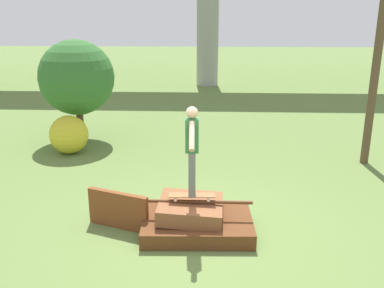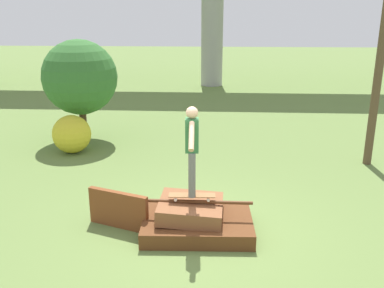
{
  "view_description": "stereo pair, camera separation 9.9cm",
  "coord_description": "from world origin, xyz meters",
  "px_view_note": "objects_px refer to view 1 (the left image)",
  "views": [
    {
      "loc": [
        0.2,
        -6.77,
        3.76
      ],
      "look_at": [
        -0.1,
        0.02,
        1.62
      ],
      "focal_mm": 40.0,
      "sensor_mm": 36.0,
      "label": 1
    },
    {
      "loc": [
        0.3,
        -6.76,
        3.76
      ],
      "look_at": [
        -0.1,
        0.02,
        1.62
      ],
      "focal_mm": 40.0,
      "sensor_mm": 36.0,
      "label": 2
    }
  ],
  "objects_px": {
    "skateboard": "(192,195)",
    "utility_pole": "(382,21)",
    "skater": "(192,145)",
    "bush_yellow_flowering": "(69,135)",
    "tree_behind_left": "(77,78)"
  },
  "relations": [
    {
      "from": "utility_pole",
      "to": "bush_yellow_flowering",
      "type": "distance_m",
      "value": 8.37
    },
    {
      "from": "utility_pole",
      "to": "tree_behind_left",
      "type": "xyz_separation_m",
      "value": [
        -7.83,
        1.59,
        -1.62
      ]
    },
    {
      "from": "tree_behind_left",
      "to": "bush_yellow_flowering",
      "type": "xyz_separation_m",
      "value": [
        0.03,
        -1.15,
        -1.37
      ]
    },
    {
      "from": "skater",
      "to": "utility_pole",
      "type": "distance_m",
      "value": 5.99
    },
    {
      "from": "skater",
      "to": "tree_behind_left",
      "type": "bearing_deg",
      "value": 123.73
    },
    {
      "from": "utility_pole",
      "to": "skater",
      "type": "bearing_deg",
      "value": -138.69
    },
    {
      "from": "skateboard",
      "to": "utility_pole",
      "type": "xyz_separation_m",
      "value": [
        4.26,
        3.75,
        2.83
      ]
    },
    {
      "from": "skateboard",
      "to": "utility_pole",
      "type": "relative_size",
      "value": 0.12
    },
    {
      "from": "skater",
      "to": "tree_behind_left",
      "type": "height_order",
      "value": "tree_behind_left"
    },
    {
      "from": "skater",
      "to": "bush_yellow_flowering",
      "type": "height_order",
      "value": "skater"
    },
    {
      "from": "utility_pole",
      "to": "bush_yellow_flowering",
      "type": "xyz_separation_m",
      "value": [
        -7.8,
        0.44,
        -2.99
      ]
    },
    {
      "from": "skateboard",
      "to": "tree_behind_left",
      "type": "bearing_deg",
      "value": 123.73
    },
    {
      "from": "skater",
      "to": "bush_yellow_flowering",
      "type": "distance_m",
      "value": 5.59
    },
    {
      "from": "tree_behind_left",
      "to": "bush_yellow_flowering",
      "type": "bearing_deg",
      "value": -88.6
    },
    {
      "from": "skateboard",
      "to": "utility_pole",
      "type": "height_order",
      "value": "utility_pole"
    }
  ]
}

